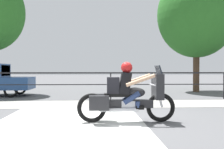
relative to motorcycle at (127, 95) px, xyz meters
name	(u,v)px	position (x,y,z in m)	size (l,w,h in m)	color
ground_plane	(121,120)	(-0.12, 0.33, -0.68)	(120.00, 120.00, 0.00)	#565659
sidewalk_band	(113,104)	(-0.12, 3.73, -0.67)	(44.00, 2.40, 0.01)	#99968E
crosswalk_band	(70,122)	(-1.42, 0.13, -0.67)	(3.69, 6.00, 0.01)	silver
fence_railing	(111,78)	(-0.12, 5.32, 0.27)	(36.00, 0.05, 1.20)	black
motorcycle	(127,95)	(0.00, 0.00, 0.00)	(2.47, 0.76, 1.52)	black
tree_behind_sign	(197,15)	(5.13, 9.23, 3.85)	(4.58, 4.58, 7.05)	#473323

